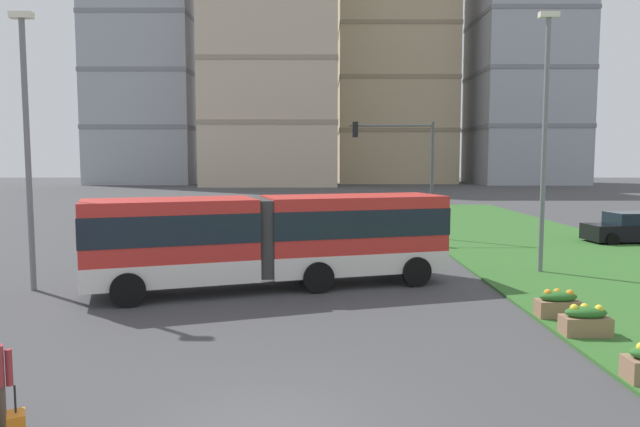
% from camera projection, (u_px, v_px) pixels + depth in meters
% --- Properties ---
extents(articulated_bus, '(11.98, 5.94, 3.00)m').
position_uv_depth(articulated_bus, '(273.00, 238.00, 19.07)').
color(articulated_bus, red).
rests_on(articulated_bus, ground).
extents(car_navy_sedan, '(4.50, 2.23, 1.58)m').
position_uv_depth(car_navy_sedan, '(201.00, 221.00, 32.94)').
color(car_navy_sedan, '#19234C').
rests_on(car_navy_sedan, ground).
extents(car_black_sedan, '(4.56, 2.38, 1.58)m').
position_uv_depth(car_black_sedan, '(632.00, 229.00, 29.27)').
color(car_black_sedan, black).
rests_on(car_black_sedan, ground).
extents(flower_planter_1, '(1.10, 0.56, 0.74)m').
position_uv_depth(flower_planter_1, '(586.00, 321.00, 13.71)').
color(flower_planter_1, '#937051').
rests_on(flower_planter_1, grass_median).
extents(flower_planter_2, '(1.10, 0.56, 0.74)m').
position_uv_depth(flower_planter_2, '(559.00, 304.00, 15.31)').
color(flower_planter_2, '#937051').
rests_on(flower_planter_2, grass_median).
extents(traffic_light_far_right, '(4.43, 0.28, 6.20)m').
position_uv_depth(traffic_light_far_right, '(406.00, 159.00, 30.40)').
color(traffic_light_far_right, '#474C51').
rests_on(traffic_light_far_right, ground).
extents(streetlight_left, '(0.70, 0.28, 8.81)m').
position_uv_depth(streetlight_left, '(28.00, 140.00, 18.39)').
color(streetlight_left, slate).
rests_on(streetlight_left, ground).
extents(streetlight_median, '(0.70, 0.28, 9.49)m').
position_uv_depth(streetlight_median, '(546.00, 133.00, 21.09)').
color(streetlight_median, slate).
rests_on(streetlight_median, ground).
extents(apartment_tower_west, '(18.03, 18.45, 46.63)m').
position_uv_depth(apartment_tower_west, '(148.00, 52.00, 103.13)').
color(apartment_tower_west, '#9EA3AD').
rests_on(apartment_tower_west, ground).
extents(apartment_tower_westcentre, '(21.51, 14.81, 47.94)m').
position_uv_depth(apartment_tower_westcentre, '(271.00, 37.00, 93.22)').
color(apartment_tower_westcentre, '#C6B299').
rests_on(apartment_tower_westcentre, ground).
extents(apartment_tower_centre, '(20.80, 15.35, 45.13)m').
position_uv_depth(apartment_tower_centre, '(396.00, 59.00, 105.54)').
color(apartment_tower_centre, tan).
rests_on(apartment_tower_centre, ground).
extents(apartment_tower_eastcentre, '(17.54, 18.37, 37.64)m').
position_uv_depth(apartment_tower_eastcentre, '(525.00, 76.00, 101.97)').
color(apartment_tower_eastcentre, '#9EA3AD').
rests_on(apartment_tower_eastcentre, ground).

